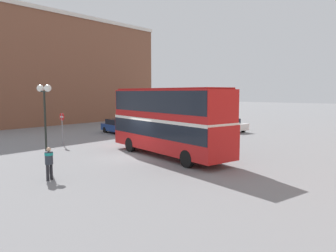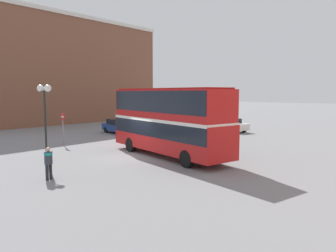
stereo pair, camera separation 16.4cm
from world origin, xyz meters
name	(u,v)px [view 1 (the left image)]	position (x,y,z in m)	size (l,w,h in m)	color
ground_plane	(131,157)	(0.00, 0.00, 0.00)	(240.00, 240.00, 0.00)	slate
building_row_left	(57,71)	(-27.10, 11.27, 7.36)	(9.62, 29.99, 14.70)	brown
double_decker_bus	(168,118)	(1.71, 1.73, 2.60)	(10.49, 4.69, 4.54)	red
pedestrian_foreground	(49,160)	(1.12, -6.55, 1.00)	(0.50, 0.50, 1.63)	#232328
parked_car_kerb_near	(229,125)	(-2.14, 16.68, 0.74)	(4.33, 2.81, 1.43)	silver
parked_car_kerb_far	(118,126)	(-10.20, 7.84, 0.74)	(4.58, 2.65, 1.47)	navy
street_lamp_twin_globe	(44,100)	(-2.45, -4.66, 3.80)	(1.25, 0.41, 4.71)	black
no_entry_sign	(62,124)	(-7.83, -0.18, 1.75)	(0.62, 0.08, 2.61)	gray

